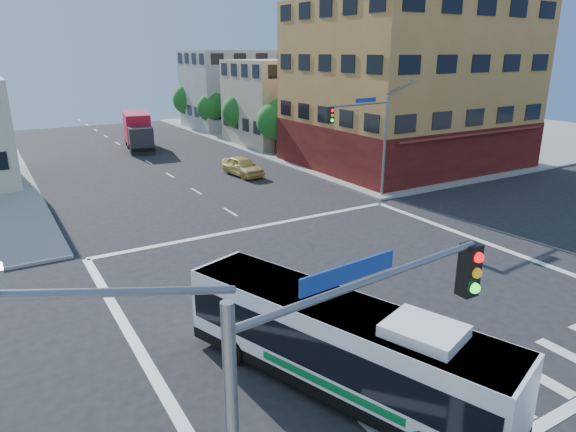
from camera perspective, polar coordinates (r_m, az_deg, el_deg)
ground at (r=22.85m, az=7.55°, el=-7.95°), size 120.00×120.00×0.00m
sidewalk_ne at (r=70.71m, az=12.41°, el=9.47°), size 50.00×50.00×0.15m
corner_building_ne at (r=47.88m, az=13.13°, el=12.61°), size 18.10×15.44×14.00m
building_east_near at (r=58.51m, az=0.06°, el=12.57°), size 12.06×10.06×9.00m
building_east_far at (r=70.80m, az=-5.96°, el=13.81°), size 12.06×10.06×10.00m
signal_mast_ne at (r=34.92m, az=8.85°, el=9.57°), size 7.91×1.13×8.07m
signal_mast_sw at (r=8.25m, az=4.82°, el=-18.73°), size 7.91×1.01×8.07m
street_tree_a at (r=50.86m, az=-1.35°, el=10.73°), size 3.60×3.60×5.53m
street_tree_b at (r=57.89m, az=-5.36°, el=11.69°), size 3.80×3.80×5.79m
street_tree_c at (r=65.18m, az=-8.48°, el=12.00°), size 3.40×3.40×5.29m
street_tree_d at (r=72.57m, az=-11.02°, el=12.79°), size 4.00×4.00×6.03m
transit_bus at (r=15.86m, az=5.63°, el=-14.01°), size 5.64×10.77×3.15m
box_truck at (r=57.03m, az=-16.32°, el=8.96°), size 3.70×8.38×3.65m
parked_car at (r=42.94m, az=-5.08°, el=5.54°), size 2.29×4.75×1.56m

